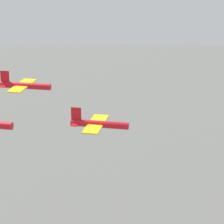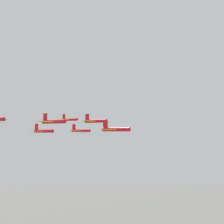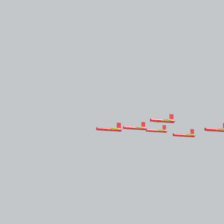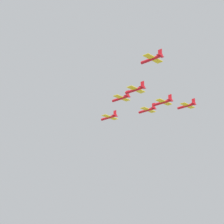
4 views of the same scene
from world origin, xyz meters
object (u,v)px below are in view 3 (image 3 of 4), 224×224
Objects in this scene: jet_0 at (110,129)px; jet_5 at (157,131)px; jet_3 at (217,130)px; jet_1 at (163,121)px; jet_2 at (135,128)px; jet_4 at (185,135)px.

jet_5 is at bearing -59.53° from jet_0.
jet_3 is 1.00× the size of jet_5.
jet_1 reaches higher than jet_0.
jet_3 is (6.37, 33.86, -2.80)m from jet_2.
jet_5 reaches higher than jet_3.
jet_0 is at bearing 120.47° from jet_5.
jet_0 is 19.86m from jet_2.
jet_3 is 19.99m from jet_4.
jet_3 is at bearing -120.47° from jet_1.
jet_0 is 1.00× the size of jet_1.
jet_1 is 20.01m from jet_3.
jet_2 is at bearing -59.53° from jet_0.
jet_1 reaches higher than jet_4.
jet_2 reaches higher than jet_3.
jet_4 is at bearing -120.47° from jet_2.
jet_2 is at bearing 29.54° from jet_3.
jet_3 is 1.00× the size of jet_4.
jet_4 is 1.00× the size of jet_5.
jet_0 is 19.95m from jet_1.
jet_1 is 20.00m from jet_2.
jet_5 is at bearing -29.54° from jet_1.
jet_0 is 1.00× the size of jet_5.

